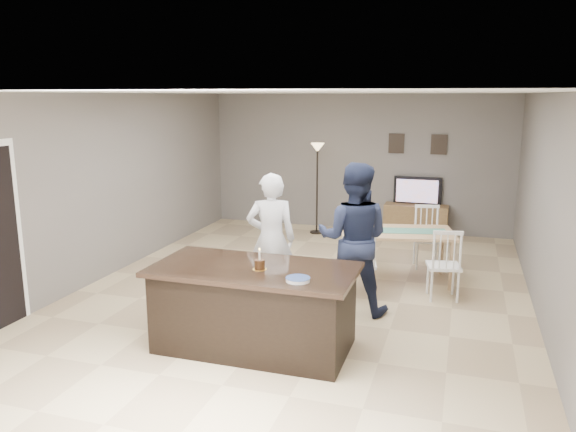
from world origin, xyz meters
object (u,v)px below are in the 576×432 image
(man, at_px, (354,238))
(birthday_cake, at_px, (260,264))
(plate_stack, at_px, (298,279))
(woman, at_px, (271,240))
(tv_console, at_px, (416,220))
(dining_table, at_px, (397,240))
(television, at_px, (417,191))
(kitchen_island, at_px, (254,307))
(floor_lamp, at_px, (317,164))

(man, distance_m, birthday_cake, 1.57)
(plate_stack, bearing_deg, woman, 117.66)
(tv_console, xyz_separation_m, dining_table, (-0.03, -2.86, 0.32))
(woman, bearing_deg, tv_console, -128.27)
(birthday_cake, bearing_deg, television, 78.91)
(television, xyz_separation_m, man, (-0.41, -4.29, 0.08))
(woman, xyz_separation_m, plate_stack, (0.83, -1.58, 0.06))
(man, distance_m, plate_stack, 1.66)
(man, bearing_deg, birthday_cake, 60.33)
(man, relative_size, birthday_cake, 8.24)
(tv_console, bearing_deg, kitchen_island, -102.16)
(kitchen_island, distance_m, floor_lamp, 5.30)
(birthday_cake, relative_size, plate_stack, 0.95)
(television, distance_m, man, 4.31)
(tv_console, distance_m, woman, 4.56)
(kitchen_island, height_order, birthday_cake, birthday_cake)
(woman, distance_m, dining_table, 2.04)
(floor_lamp, bearing_deg, woman, -83.91)
(kitchen_island, bearing_deg, television, 77.99)
(man, bearing_deg, dining_table, -108.30)
(woman, distance_m, floor_lamp, 3.95)
(television, relative_size, dining_table, 0.44)
(tv_console, bearing_deg, plate_stack, -96.12)
(kitchen_island, distance_m, birthday_cake, 0.51)
(plate_stack, xyz_separation_m, dining_table, (0.60, 3.01, -0.30))
(man, height_order, birthday_cake, man)
(plate_stack, distance_m, floor_lamp, 5.63)
(television, relative_size, woman, 0.53)
(man, xyz_separation_m, floor_lamp, (-1.47, 3.83, 0.43))
(man, bearing_deg, television, -98.22)
(tv_console, xyz_separation_m, floor_lamp, (-1.87, -0.39, 1.07))
(plate_stack, bearing_deg, dining_table, 78.70)
(kitchen_island, height_order, floor_lamp, floor_lamp)
(television, xyz_separation_m, woman, (-1.46, -4.35, -0.00))
(woman, distance_m, birthday_cake, 1.38)
(kitchen_island, xyz_separation_m, floor_lamp, (-0.67, 5.18, 0.92))
(man, distance_m, dining_table, 1.45)
(woman, relative_size, plate_stack, 7.14)
(kitchen_island, distance_m, man, 1.64)
(tv_console, height_order, man, man)
(kitchen_island, height_order, television, television)
(birthday_cake, bearing_deg, tv_console, 78.78)
(woman, bearing_deg, dining_table, -154.51)
(kitchen_island, xyz_separation_m, man, (0.79, 1.35, 0.49))
(tv_console, relative_size, woman, 0.70)
(tv_console, bearing_deg, floor_lamp, -168.26)
(man, bearing_deg, tv_console, -98.30)
(kitchen_island, distance_m, tv_console, 5.70)
(tv_console, xyz_separation_m, plate_stack, (-0.63, -5.87, 0.62))
(woman, height_order, floor_lamp, floor_lamp)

